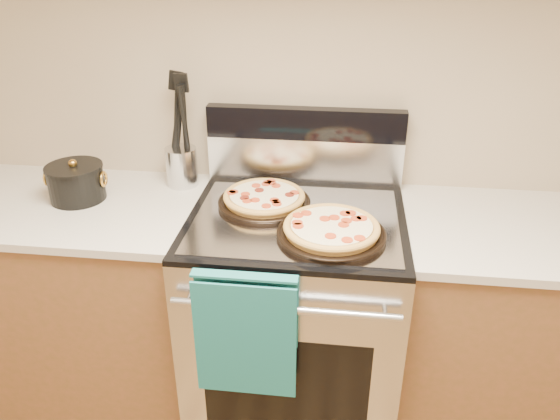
# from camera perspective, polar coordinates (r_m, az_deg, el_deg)

# --- Properties ---
(wall_back) EXTENTS (4.00, 0.00, 4.00)m
(wall_back) POSITION_cam_1_polar(r_m,az_deg,el_deg) (2.10, 2.88, 14.30)
(wall_back) COLOR tan
(wall_back) RESTS_ON ground
(range_body) EXTENTS (0.76, 0.68, 0.90)m
(range_body) POSITION_cam_1_polar(r_m,az_deg,el_deg) (2.18, 1.59, -11.71)
(range_body) COLOR #B7B7BC
(range_body) RESTS_ON ground
(oven_window) EXTENTS (0.56, 0.01, 0.40)m
(oven_window) POSITION_cam_1_polar(r_m,az_deg,el_deg) (1.93, 0.56, -17.92)
(oven_window) COLOR black
(oven_window) RESTS_ON range_body
(cooktop) EXTENTS (0.76, 0.68, 0.02)m
(cooktop) POSITION_cam_1_polar(r_m,az_deg,el_deg) (1.92, 1.76, -0.96)
(cooktop) COLOR black
(cooktop) RESTS_ON range_body
(backsplash_lower) EXTENTS (0.76, 0.06, 0.18)m
(backsplash_lower) POSITION_cam_1_polar(r_m,az_deg,el_deg) (2.16, 2.59, 5.24)
(backsplash_lower) COLOR silver
(backsplash_lower) RESTS_ON cooktop
(backsplash_upper) EXTENTS (0.76, 0.06, 0.12)m
(backsplash_upper) POSITION_cam_1_polar(r_m,az_deg,el_deg) (2.11, 2.67, 9.02)
(backsplash_upper) COLOR black
(backsplash_upper) RESTS_ON backsplash_lower
(oven_handle) EXTENTS (0.70, 0.03, 0.03)m
(oven_handle) POSITION_cam_1_polar(r_m,az_deg,el_deg) (1.67, 0.46, -10.36)
(oven_handle) COLOR silver
(oven_handle) RESTS_ON range_body
(dish_towel) EXTENTS (0.32, 0.05, 0.42)m
(dish_towel) POSITION_cam_1_polar(r_m,az_deg,el_deg) (1.74, -3.57, -12.65)
(dish_towel) COLOR #166E5A
(dish_towel) RESTS_ON oven_handle
(foil_sheet) EXTENTS (0.70, 0.55, 0.01)m
(foil_sheet) POSITION_cam_1_polar(r_m,az_deg,el_deg) (1.89, 1.68, -1.03)
(foil_sheet) COLOR gray
(foil_sheet) RESTS_ON cooktop
(cabinet_left) EXTENTS (1.00, 0.62, 0.88)m
(cabinet_left) POSITION_cam_1_polar(r_m,az_deg,el_deg) (2.43, -19.76, -9.19)
(cabinet_left) COLOR brown
(cabinet_left) RESTS_ON ground
(countertop_left) EXTENTS (1.02, 0.64, 0.03)m
(countertop_left) POSITION_cam_1_polar(r_m,az_deg,el_deg) (2.20, -21.58, 0.45)
(countertop_left) COLOR #BBB2A8
(countertop_left) RESTS_ON cabinet_left
(cabinet_right) EXTENTS (1.00, 0.62, 0.88)m
(cabinet_right) POSITION_cam_1_polar(r_m,az_deg,el_deg) (2.32, 24.40, -12.11)
(cabinet_right) COLOR brown
(cabinet_right) RESTS_ON ground
(countertop_right) EXTENTS (1.02, 0.64, 0.03)m
(countertop_right) POSITION_cam_1_polar(r_m,az_deg,el_deg) (2.08, 26.75, -2.23)
(countertop_right) COLOR #BBB2A8
(countertop_right) RESTS_ON cabinet_right
(pepperoni_pizza_back) EXTENTS (0.43, 0.43, 0.04)m
(pepperoni_pizza_back) POSITION_cam_1_polar(r_m,az_deg,el_deg) (1.98, -1.66, 1.18)
(pepperoni_pizza_back) COLOR #B77F38
(pepperoni_pizza_back) RESTS_ON foil_sheet
(pepperoni_pizza_front) EXTENTS (0.46, 0.46, 0.05)m
(pepperoni_pizza_front) POSITION_cam_1_polar(r_m,az_deg,el_deg) (1.78, 5.39, -2.08)
(pepperoni_pizza_front) COLOR #B77F38
(pepperoni_pizza_front) RESTS_ON foil_sheet
(utensil_crock) EXTENTS (0.14, 0.14, 0.15)m
(utensil_crock) POSITION_cam_1_polar(r_m,az_deg,el_deg) (2.19, -10.23, 4.49)
(utensil_crock) COLOR silver
(utensil_crock) RESTS_ON countertop_left
(saucepan) EXTENTS (0.22, 0.22, 0.12)m
(saucepan) POSITION_cam_1_polar(r_m,az_deg,el_deg) (2.18, -20.50, 2.58)
(saucepan) COLOR black
(saucepan) RESTS_ON countertop_left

